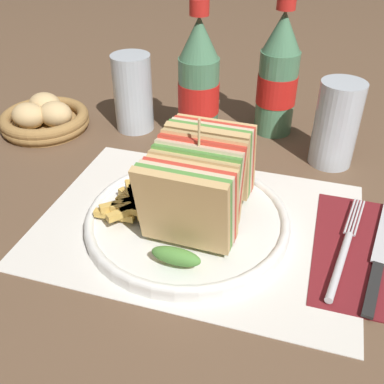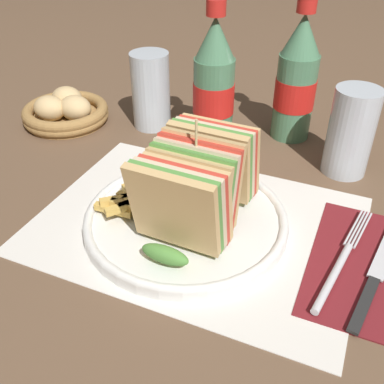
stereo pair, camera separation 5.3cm
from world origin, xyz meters
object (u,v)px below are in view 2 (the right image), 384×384
glass_near (350,138)px  knife (379,269)px  club_sandwich (197,184)px  fork (339,266)px  coke_bottle_near (214,86)px  coke_bottle_far (296,81)px  plate_main (186,219)px  glass_far (151,96)px  bread_basket (65,112)px

glass_near → knife: bearing=-71.6°
club_sandwich → fork: 0.19m
coke_bottle_near → coke_bottle_far: same height
coke_bottle_far → glass_near: coke_bottle_far is taller
fork → glass_near: glass_near is taller
club_sandwich → coke_bottle_near: 0.24m
plate_main → knife: 0.24m
knife → glass_near: bearing=117.7°
club_sandwich → fork: (0.18, -0.00, -0.06)m
club_sandwich → glass_far: size_ratio=1.48×
fork → coke_bottle_near: bearing=145.6°
plate_main → coke_bottle_near: size_ratio=1.15×
coke_bottle_far → glass_near: size_ratio=1.73×
glass_near → glass_far: same height
club_sandwich → knife: size_ratio=0.92×
coke_bottle_near → knife: bearing=-37.2°
club_sandwich → glass_near: 0.27m
club_sandwich → knife: bearing=3.1°
fork → glass_near: size_ratio=1.49×
knife → glass_far: glass_far is taller
coke_bottle_near → glass_far: bearing=175.4°
plate_main → glass_near: 0.28m
plate_main → coke_bottle_near: (-0.05, 0.23, 0.09)m
club_sandwich → coke_bottle_near: size_ratio=0.86×
plate_main → knife: size_ratio=1.23×
plate_main → glass_far: glass_far is taller
knife → glass_far: (-0.41, 0.23, 0.05)m
fork → bread_basket: bearing=168.7°
club_sandwich → glass_near: (0.15, 0.22, -0.01)m
club_sandwich → coke_bottle_near: coke_bottle_near is taller
knife → coke_bottle_near: size_ratio=0.94×
knife → bread_basket: bread_basket is taller
plate_main → glass_far: 0.30m
glass_far → plate_main: bearing=-54.2°
fork → plate_main: bearing=-172.6°
glass_far → bread_basket: glass_far is taller
knife → bread_basket: 0.59m
coke_bottle_far → glass_far: coke_bottle_far is taller
plate_main → bread_basket: bread_basket is taller
club_sandwich → coke_bottle_far: bearing=80.6°
knife → coke_bottle_near: bearing=152.1°
knife → glass_near: 0.22m
fork → coke_bottle_far: 0.34m
fork → bread_basket: bread_basket is taller
club_sandwich → bread_basket: (-0.34, 0.19, -0.05)m
knife → plate_main: bearing=-168.3°
plate_main → bread_basket: bearing=149.9°
coke_bottle_near → glass_far: coke_bottle_near is taller
club_sandwich → bread_basket: bearing=150.8°
coke_bottle_far → glass_near: 0.14m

